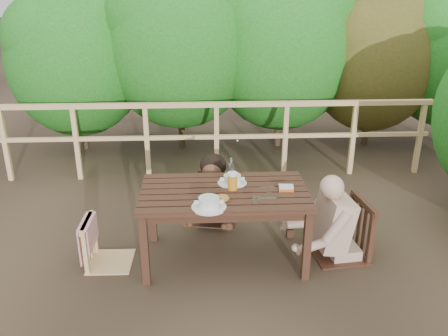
{
  "coord_description": "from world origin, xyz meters",
  "views": [
    {
      "loc": [
        -0.19,
        -3.83,
        2.47
      ],
      "look_at": [
        0.0,
        0.05,
        0.9
      ],
      "focal_mm": 37.9,
      "sensor_mm": 36.0,
      "label": 1
    }
  ],
  "objects_px": {
    "soup_far": "(232,180)",
    "bread_roll": "(222,198)",
    "woman": "(215,166)",
    "butter_tub": "(286,189)",
    "bottle": "(231,171)",
    "chair_far": "(216,181)",
    "diner_right": "(347,190)",
    "soup_near": "(209,203)",
    "chair_right": "(342,206)",
    "chair_left": "(107,223)",
    "beer_glass": "(233,182)",
    "tumbler": "(256,201)",
    "table": "(224,226)"
  },
  "relations": [
    {
      "from": "soup_far",
      "to": "bread_roll",
      "type": "distance_m",
      "value": 0.39
    },
    {
      "from": "beer_glass",
      "to": "butter_tub",
      "type": "distance_m",
      "value": 0.48
    },
    {
      "from": "chair_far",
      "to": "soup_near",
      "type": "height_order",
      "value": "chair_far"
    },
    {
      "from": "table",
      "to": "chair_far",
      "type": "xyz_separation_m",
      "value": [
        -0.05,
        0.78,
        0.12
      ]
    },
    {
      "from": "diner_right",
      "to": "soup_near",
      "type": "bearing_deg",
      "value": 98.33
    },
    {
      "from": "chair_left",
      "to": "diner_right",
      "type": "height_order",
      "value": "diner_right"
    },
    {
      "from": "beer_glass",
      "to": "woman",
      "type": "bearing_deg",
      "value": 99.21
    },
    {
      "from": "soup_near",
      "to": "tumbler",
      "type": "distance_m",
      "value": 0.4
    },
    {
      "from": "bread_roll",
      "to": "soup_far",
      "type": "bearing_deg",
      "value": 73.36
    },
    {
      "from": "table",
      "to": "bread_roll",
      "type": "distance_m",
      "value": 0.44
    },
    {
      "from": "chair_far",
      "to": "diner_right",
      "type": "height_order",
      "value": "diner_right"
    },
    {
      "from": "soup_near",
      "to": "butter_tub",
      "type": "relative_size",
      "value": 2.26
    },
    {
      "from": "chair_left",
      "to": "woman",
      "type": "height_order",
      "value": "woman"
    },
    {
      "from": "chair_left",
      "to": "woman",
      "type": "bearing_deg",
      "value": -49.68
    },
    {
      "from": "chair_left",
      "to": "woman",
      "type": "distance_m",
      "value": 1.32
    },
    {
      "from": "table",
      "to": "woman",
      "type": "relative_size",
      "value": 1.22
    },
    {
      "from": "chair_far",
      "to": "bottle",
      "type": "distance_m",
      "value": 0.71
    },
    {
      "from": "tumbler",
      "to": "table",
      "type": "bearing_deg",
      "value": 132.03
    },
    {
      "from": "woman",
      "to": "diner_right",
      "type": "relative_size",
      "value": 0.91
    },
    {
      "from": "chair_left",
      "to": "butter_tub",
      "type": "relative_size",
      "value": 6.49
    },
    {
      "from": "chair_left",
      "to": "soup_far",
      "type": "bearing_deg",
      "value": -79.83
    },
    {
      "from": "woman",
      "to": "soup_near",
      "type": "distance_m",
      "value": 1.13
    },
    {
      "from": "table",
      "to": "bottle",
      "type": "bearing_deg",
      "value": 68.56
    },
    {
      "from": "tumbler",
      "to": "soup_near",
      "type": "bearing_deg",
      "value": -173.85
    },
    {
      "from": "table",
      "to": "beer_glass",
      "type": "height_order",
      "value": "beer_glass"
    },
    {
      "from": "soup_far",
      "to": "bottle",
      "type": "distance_m",
      "value": 0.08
    },
    {
      "from": "diner_right",
      "to": "bread_roll",
      "type": "bearing_deg",
      "value": 94.8
    },
    {
      "from": "woman",
      "to": "chair_right",
      "type": "bearing_deg",
      "value": 156.79
    },
    {
      "from": "soup_far",
      "to": "tumbler",
      "type": "relative_size",
      "value": 3.82
    },
    {
      "from": "soup_far",
      "to": "bottle",
      "type": "relative_size",
      "value": 1.09
    },
    {
      "from": "beer_glass",
      "to": "chair_left",
      "type": "bearing_deg",
      "value": -177.9
    },
    {
      "from": "chair_right",
      "to": "soup_far",
      "type": "distance_m",
      "value": 1.04
    },
    {
      "from": "chair_right",
      "to": "diner_right",
      "type": "xyz_separation_m",
      "value": [
        0.03,
        0.0,
        0.16
      ]
    },
    {
      "from": "diner_right",
      "to": "butter_tub",
      "type": "relative_size",
      "value": 10.46
    },
    {
      "from": "beer_glass",
      "to": "bottle",
      "type": "bearing_deg",
      "value": 90.75
    },
    {
      "from": "woman",
      "to": "butter_tub",
      "type": "height_order",
      "value": "woman"
    },
    {
      "from": "bread_roll",
      "to": "bottle",
      "type": "bearing_deg",
      "value": 75.62
    },
    {
      "from": "bread_roll",
      "to": "butter_tub",
      "type": "distance_m",
      "value": 0.61
    },
    {
      "from": "beer_glass",
      "to": "butter_tub",
      "type": "xyz_separation_m",
      "value": [
        0.48,
        -0.04,
        -0.06
      ]
    },
    {
      "from": "chair_far",
      "to": "chair_right",
      "type": "height_order",
      "value": "chair_right"
    },
    {
      "from": "tumbler",
      "to": "woman",
      "type": "bearing_deg",
      "value": 105.71
    },
    {
      "from": "soup_far",
      "to": "bread_roll",
      "type": "height_order",
      "value": "soup_far"
    },
    {
      "from": "bread_roll",
      "to": "bottle",
      "type": "xyz_separation_m",
      "value": [
        0.1,
        0.4,
        0.09
      ]
    },
    {
      "from": "tumbler",
      "to": "soup_far",
      "type": "bearing_deg",
      "value": 111.0
    },
    {
      "from": "chair_left",
      "to": "woman",
      "type": "xyz_separation_m",
      "value": [
        1.01,
        0.83,
        0.2
      ]
    },
    {
      "from": "diner_right",
      "to": "beer_glass",
      "type": "xyz_separation_m",
      "value": [
        -1.05,
        -0.01,
        0.1
      ]
    },
    {
      "from": "chair_far",
      "to": "tumbler",
      "type": "relative_size",
      "value": 13.06
    },
    {
      "from": "woman",
      "to": "soup_far",
      "type": "height_order",
      "value": "woman"
    },
    {
      "from": "beer_glass",
      "to": "tumbler",
      "type": "height_order",
      "value": "beer_glass"
    },
    {
      "from": "soup_far",
      "to": "butter_tub",
      "type": "distance_m",
      "value": 0.51
    }
  ]
}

